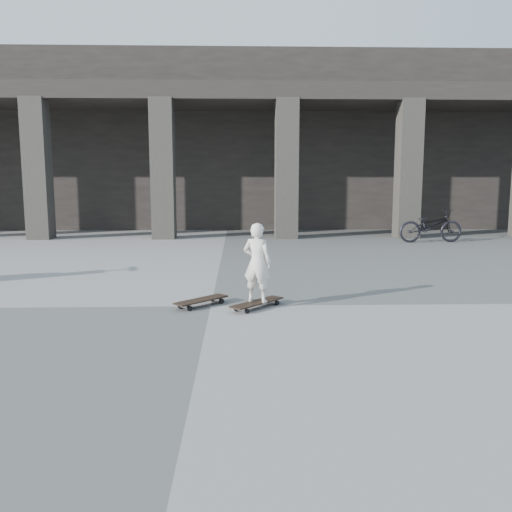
{
  "coord_description": "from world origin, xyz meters",
  "views": [
    {
      "loc": [
        0.4,
        -7.37,
        1.78
      ],
      "look_at": [
        0.64,
        0.36,
        0.65
      ],
      "focal_mm": 38.0,
      "sensor_mm": 36.0,
      "label": 1
    }
  ],
  "objects_px": {
    "skateboard_spare": "(201,301)",
    "bicycle": "(431,226)",
    "longboard": "(257,303)",
    "child": "(257,263)"
  },
  "relations": [
    {
      "from": "skateboard_spare",
      "to": "bicycle",
      "type": "distance_m",
      "value": 9.32
    },
    {
      "from": "longboard",
      "to": "bicycle",
      "type": "relative_size",
      "value": 0.46
    },
    {
      "from": "bicycle",
      "to": "longboard",
      "type": "bearing_deg",
      "value": 143.26
    },
    {
      "from": "child",
      "to": "skateboard_spare",
      "type": "bearing_deg",
      "value": 12.68
    },
    {
      "from": "longboard",
      "to": "bicycle",
      "type": "xyz_separation_m",
      "value": [
        5.02,
        7.44,
        0.39
      ]
    },
    {
      "from": "longboard",
      "to": "skateboard_spare",
      "type": "xyz_separation_m",
      "value": [
        -0.77,
        0.14,
        0.01
      ]
    },
    {
      "from": "child",
      "to": "bicycle",
      "type": "distance_m",
      "value": 8.98
    },
    {
      "from": "skateboard_spare",
      "to": "child",
      "type": "xyz_separation_m",
      "value": [
        0.77,
        -0.14,
        0.55
      ]
    },
    {
      "from": "child",
      "to": "bicycle",
      "type": "xyz_separation_m",
      "value": [
        5.02,
        7.44,
        -0.17
      ]
    },
    {
      "from": "skateboard_spare",
      "to": "child",
      "type": "relative_size",
      "value": 0.69
    }
  ]
}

